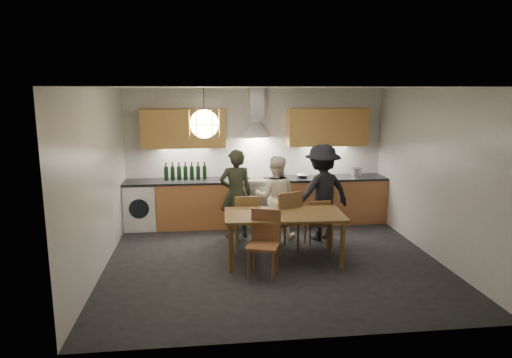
{
  "coord_description": "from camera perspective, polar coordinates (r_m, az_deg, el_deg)",
  "views": [
    {
      "loc": [
        -1.04,
        -6.53,
        2.57
      ],
      "look_at": [
        -0.21,
        0.4,
        1.2
      ],
      "focal_mm": 32.0,
      "sensor_mm": 36.0,
      "label": 1
    }
  ],
  "objects": [
    {
      "name": "range_stove",
      "position": [
        8.8,
        0.19,
        -2.89
      ],
      "size": [
        0.9,
        0.6,
        0.92
      ],
      "color": "silver",
      "rests_on": "ground"
    },
    {
      "name": "ground",
      "position": [
        7.09,
        2.12,
        -10.14
      ],
      "size": [
        5.0,
        5.0,
        0.0
      ],
      "primitive_type": "plane",
      "color": "black",
      "rests_on": "ground"
    },
    {
      "name": "wall_fixtures",
      "position": [
        8.68,
        0.1,
        6.51
      ],
      "size": [
        4.3,
        0.54,
        1.1
      ],
      "color": "tan",
      "rests_on": "ground"
    },
    {
      "name": "chair_back_left",
      "position": [
        7.48,
        -1.16,
        -4.87
      ],
      "size": [
        0.4,
        0.4,
        0.89
      ],
      "rotation": [
        0.0,
        0.0,
        3.14
      ],
      "color": "brown",
      "rests_on": "ground"
    },
    {
      "name": "dining_table",
      "position": [
        6.87,
        3.52,
        -5.01
      ],
      "size": [
        1.82,
        0.98,
        0.75
      ],
      "rotation": [
        0.0,
        0.0,
        -0.05
      ],
      "color": "brown",
      "rests_on": "ground"
    },
    {
      "name": "wine_bottles",
      "position": [
        8.66,
        -8.81,
        0.99
      ],
      "size": [
        0.79,
        0.08,
        0.34
      ],
      "color": "black",
      "rests_on": "counter_run"
    },
    {
      "name": "chair_back_mid",
      "position": [
        7.3,
        3.76,
        -4.79
      ],
      "size": [
        0.6,
        0.6,
        1.0
      ],
      "rotation": [
        0.0,
        0.0,
        3.57
      ],
      "color": "brown",
      "rests_on": "ground"
    },
    {
      "name": "mixing_bowl",
      "position": [
        8.84,
        5.86,
        0.38
      ],
      "size": [
        0.31,
        0.31,
        0.06
      ],
      "primitive_type": "imported",
      "rotation": [
        0.0,
        0.0,
        -0.22
      ],
      "color": "#A9A9AC",
      "rests_on": "counter_run"
    },
    {
      "name": "person_right",
      "position": [
        7.92,
        8.23,
        -1.69
      ],
      "size": [
        1.22,
        0.93,
        1.66
      ],
      "primitive_type": "imported",
      "rotation": [
        0.0,
        0.0,
        3.47
      ],
      "color": "black",
      "rests_on": "ground"
    },
    {
      "name": "chair_front",
      "position": [
        6.42,
        1.05,
        -7.41
      ],
      "size": [
        0.53,
        0.53,
        0.93
      ],
      "rotation": [
        0.0,
        0.0,
        -0.34
      ],
      "color": "brown",
      "rests_on": "ground"
    },
    {
      "name": "counter_run",
      "position": [
        8.8,
        0.34,
        -2.82
      ],
      "size": [
        5.0,
        0.62,
        0.9
      ],
      "color": "#C47E4B",
      "rests_on": "ground"
    },
    {
      "name": "stock_pot",
      "position": [
        9.13,
        12.41,
        0.8
      ],
      "size": [
        0.25,
        0.25,
        0.15
      ],
      "primitive_type": "cylinder",
      "rotation": [
        0.0,
        0.0,
        -0.18
      ],
      "color": "#B7B7BA",
      "rests_on": "counter_run"
    },
    {
      "name": "person_mid",
      "position": [
        7.98,
        2.45,
        -2.27
      ],
      "size": [
        0.8,
        0.69,
        1.45
      ],
      "primitive_type": "imported",
      "rotation": [
        0.0,
        0.0,
        2.93
      ],
      "color": "white",
      "rests_on": "ground"
    },
    {
      "name": "pendant_lamp",
      "position": [
        6.45,
        -6.48,
        6.86
      ],
      "size": [
        0.43,
        0.43,
        0.7
      ],
      "color": "black",
      "rests_on": "ground"
    },
    {
      "name": "chair_back_right",
      "position": [
        7.6,
        7.74,
        -5.11
      ],
      "size": [
        0.38,
        0.38,
        0.81
      ],
      "rotation": [
        0.0,
        0.0,
        3.2
      ],
      "color": "brown",
      "rests_on": "ground"
    },
    {
      "name": "room_shell",
      "position": [
        6.67,
        2.23,
        3.66
      ],
      "size": [
        5.02,
        4.52,
        2.61
      ],
      "color": "white",
      "rests_on": "ground"
    },
    {
      "name": "person_left",
      "position": [
        7.96,
        -2.55,
        -1.86
      ],
      "size": [
        0.6,
        0.42,
        1.57
      ],
      "primitive_type": "imported",
      "rotation": [
        0.0,
        0.0,
        3.22
      ],
      "color": "black",
      "rests_on": "ground"
    }
  ]
}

